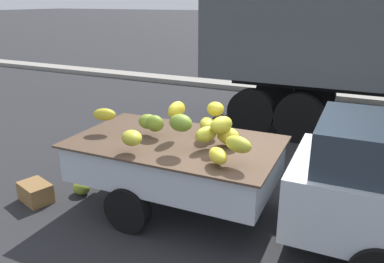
# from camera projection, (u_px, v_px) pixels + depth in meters

# --- Properties ---
(ground) EXTENTS (220.00, 220.00, 0.00)m
(ground) POSITION_uv_depth(u_px,v_px,m) (251.00, 218.00, 5.46)
(ground) COLOR #28282B
(curb_strip) EXTENTS (80.00, 0.80, 0.16)m
(curb_strip) POSITION_uv_depth(u_px,v_px,m) (327.00, 95.00, 12.26)
(curb_strip) COLOR gray
(curb_strip) RESTS_ON ground
(pickup_truck) EXTENTS (5.22, 1.88, 1.70)m
(pickup_truck) POSITION_uv_depth(u_px,v_px,m) (324.00, 180.00, 4.64)
(pickup_truck) COLOR silver
(pickup_truck) RESTS_ON ground
(fallen_banana_bunch_near_tailgate) EXTENTS (0.32, 0.27, 0.21)m
(fallen_banana_bunch_near_tailgate) POSITION_uv_depth(u_px,v_px,m) (81.00, 188.00, 6.12)
(fallen_banana_bunch_near_tailgate) COLOR olive
(fallen_banana_bunch_near_tailgate) RESTS_ON ground
(produce_crate) EXTENTS (0.60, 0.50, 0.30)m
(produce_crate) POSITION_uv_depth(u_px,v_px,m) (35.00, 192.00, 5.89)
(produce_crate) COLOR olive
(produce_crate) RESTS_ON ground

